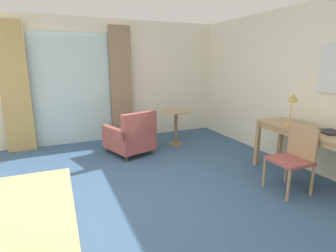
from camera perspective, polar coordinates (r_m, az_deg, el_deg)
ground at (r=3.38m, az=-8.17°, el=-17.17°), size 6.41×6.53×0.10m
wall_back at (r=5.88m, az=-16.76°, el=9.11°), size 6.01×0.12×2.54m
wall_right at (r=4.66m, az=28.90°, el=6.97°), size 0.12×6.13×2.54m
balcony_glass_door at (r=5.78m, az=-19.90°, el=7.29°), size 1.54×0.02×2.24m
curtain_panel_left at (r=5.69m, az=-29.93°, el=7.03°), size 0.49×0.10×2.40m
curtain_panel_right at (r=5.83m, az=-10.03°, el=8.73°), size 0.44×0.10×2.40m
writing_desk at (r=4.20m, az=28.19°, el=-1.79°), size 0.59×1.57×0.77m
desk_chair at (r=3.86m, az=25.46°, el=-5.68°), size 0.45×0.47×0.87m
desk_lamp at (r=4.36m, az=25.13°, el=4.89°), size 0.28×0.24×0.49m
closed_book at (r=4.08m, az=31.41°, el=-1.10°), size 0.33×0.36×0.02m
armchair_by_window at (r=4.95m, az=-7.95°, el=-2.37°), size 0.89×0.96×0.82m
round_cafe_table at (r=5.42m, az=1.69°, el=1.30°), size 0.58×0.58×0.72m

